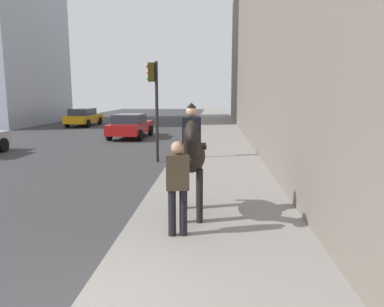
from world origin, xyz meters
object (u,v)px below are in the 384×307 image
car_far_lane (131,126)px  traffic_light_near_curb (154,95)px  mounted_horse_near (192,154)px  car_near_lane (84,117)px  pedestrian_greeting (177,182)px

car_far_lane → traffic_light_near_curb: bearing=-157.8°
mounted_horse_near → car_near_lane: 24.39m
car_near_lane → traffic_light_near_curb: traffic_light_near_curb is taller
pedestrian_greeting → car_near_lane: size_ratio=0.37×
mounted_horse_near → pedestrian_greeting: mounted_horse_near is taller
car_near_lane → car_far_lane: size_ratio=1.03×
car_far_lane → mounted_horse_near: bearing=-159.7°
car_far_lane → traffic_light_near_curb: traffic_light_near_curb is taller
mounted_horse_near → traffic_light_near_curb: bearing=-167.9°
mounted_horse_near → pedestrian_greeting: (-1.05, 0.18, -0.33)m
pedestrian_greeting → car_far_lane: size_ratio=0.38×
mounted_horse_near → traffic_light_near_curb: traffic_light_near_curb is taller
mounted_horse_near → car_far_lane: 14.99m
car_far_lane → traffic_light_near_curb: 8.32m
car_near_lane → pedestrian_greeting: bearing=-155.0°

